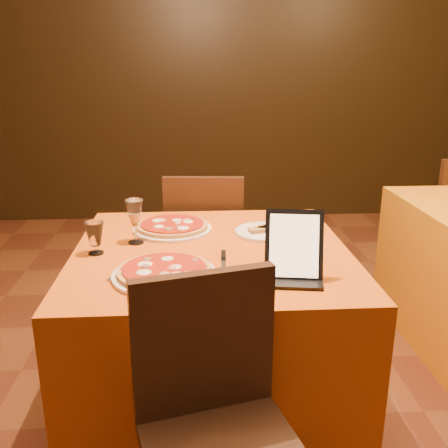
{
  "coord_description": "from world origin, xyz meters",
  "views": [
    {
      "loc": [
        -0.63,
        -1.35,
        1.45
      ],
      "look_at": [
        -0.5,
        0.52,
        0.86
      ],
      "focal_mm": 40.0,
      "sensor_mm": 36.0,
      "label": 1
    }
  ],
  "objects": [
    {
      "name": "wall_back",
      "position": [
        0.0,
        3.5,
        1.4
      ],
      "size": [
        6.0,
        0.01,
        2.8
      ],
      "primitive_type": "cube",
      "color": "black",
      "rests_on": "floor"
    },
    {
      "name": "main_table",
      "position": [
        -0.55,
        0.54,
        0.38
      ],
      "size": [
        1.1,
        1.1,
        0.75
      ],
      "primitive_type": "cube",
      "color": "#BC4E0C",
      "rests_on": "floor"
    },
    {
      "name": "chair_main_far",
      "position": [
        -0.55,
        1.36,
        0.46
      ],
      "size": [
        0.47,
        0.47,
        0.91
      ],
      "primitive_type": null,
      "rotation": [
        0.0,
        0.0,
        3.06
      ],
      "color": "black",
      "rests_on": "floor"
    },
    {
      "name": "chair_side_far",
      "position": [
        1.09,
        1.8,
        0.46
      ],
      "size": [
        0.41,
        0.41,
        0.91
      ],
      "primitive_type": null,
      "rotation": [
        0.0,
        0.0,
        3.28
      ],
      "color": "#31230F",
      "rests_on": "floor"
    },
    {
      "name": "pizza_near",
      "position": [
        -0.73,
        0.27,
        0.77
      ],
      "size": [
        0.37,
        0.37,
        0.03
      ],
      "rotation": [
        0.0,
        0.0,
        0.08
      ],
      "color": "white",
      "rests_on": "main_table"
    },
    {
      "name": "pizza_far",
      "position": [
        -0.72,
        0.79,
        0.77
      ],
      "size": [
        0.35,
        0.35,
        0.03
      ],
      "rotation": [
        0.0,
        0.0,
        -0.32
      ],
      "color": "white",
      "rests_on": "main_table"
    },
    {
      "name": "cutlet_dish",
      "position": [
        -0.31,
        0.72,
        0.76
      ],
      "size": [
        0.26,
        0.26,
        0.03
      ],
      "rotation": [
        0.0,
        0.0,
        -0.37
      ],
      "color": "white",
      "rests_on": "main_table"
    },
    {
      "name": "wine_glass",
      "position": [
        -0.86,
        0.63,
        0.84
      ],
      "size": [
        0.07,
        0.07,
        0.19
      ],
      "primitive_type": null,
      "rotation": [
        0.0,
        0.0,
        -0.03
      ],
      "color": "#DBC67C",
      "rests_on": "main_table"
    },
    {
      "name": "water_glass",
      "position": [
        -1.01,
        0.52,
        0.81
      ],
      "size": [
        0.09,
        0.09,
        0.13
      ],
      "primitive_type": null,
      "rotation": [
        0.0,
        0.0,
        -0.25
      ],
      "color": "white",
      "rests_on": "main_table"
    },
    {
      "name": "tablet",
      "position": [
        -0.28,
        0.24,
        0.87
      ],
      "size": [
        0.21,
        0.13,
        0.24
      ],
      "primitive_type": "cube",
      "rotation": [
        -0.35,
        0.0,
        -0.15
      ],
      "color": "black",
      "rests_on": "main_table"
    },
    {
      "name": "knife",
      "position": [
        -0.52,
        0.36,
        0.75
      ],
      "size": [
        0.03,
        0.21,
        0.01
      ],
      "primitive_type": "cube",
      "rotation": [
        0.0,
        0.0,
        1.51
      ],
      "color": "#AEAEB5",
      "rests_on": "main_table"
    },
    {
      "name": "fork_near",
      "position": [
        -0.89,
        0.31,
        0.75
      ],
      "size": [
        0.06,
        0.15,
        0.01
      ],
      "primitive_type": "cube",
      "rotation": [
        0.0,
        0.0,
        1.26
      ],
      "color": "silver",
      "rests_on": "main_table"
    },
    {
      "name": "fork_far",
      "position": [
        -0.62,
        0.89,
        0.75
      ],
      "size": [
        0.08,
        0.16,
        0.01
      ],
      "primitive_type": "cube",
      "rotation": [
        0.0,
        0.0,
        1.96
      ],
      "color": "silver",
      "rests_on": "main_table"
    }
  ]
}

